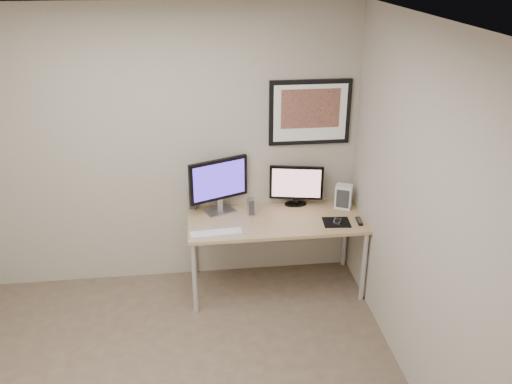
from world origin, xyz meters
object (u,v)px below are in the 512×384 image
at_px(monitor_large, 219,184).
at_px(desk, 276,225).
at_px(keyboard, 216,233).
at_px(monitor_tv, 296,185).
at_px(speaker_left, 192,200).
at_px(fan_unit, 344,197).
at_px(framed_art, 310,112).
at_px(speaker_right, 251,206).

bearing_deg(monitor_large, desk, -44.36).
bearing_deg(desk, keyboard, -158.49).
distance_m(monitor_large, keyboard, 0.51).
height_order(monitor_tv, speaker_left, monitor_tv).
xyz_separation_m(keyboard, fan_unit, (1.22, 0.37, 0.11)).
distance_m(desk, fan_unit, 0.71).
bearing_deg(monitor_tv, speaker_left, -170.93).
distance_m(desk, speaker_left, 0.83).
bearing_deg(fan_unit, monitor_large, -157.23).
xyz_separation_m(framed_art, speaker_left, (-1.10, -0.03, -0.80)).
height_order(keyboard, fan_unit, fan_unit).
xyz_separation_m(desk, fan_unit, (0.67, 0.15, 0.18)).
xyz_separation_m(framed_art, keyboard, (-0.91, -0.55, -0.88)).
relative_size(framed_art, speaker_right, 4.49).
bearing_deg(speaker_right, keyboard, -141.51).
xyz_separation_m(monitor_large, speaker_right, (0.29, -0.09, -0.21)).
xyz_separation_m(framed_art, speaker_right, (-0.57, -0.22, -0.81)).
distance_m(speaker_left, keyboard, 0.56).
distance_m(monitor_tv, fan_unit, 0.46).
height_order(framed_art, speaker_left, framed_art).
bearing_deg(framed_art, speaker_right, -158.71).
relative_size(desk, keyboard, 3.43).
relative_size(monitor_large, fan_unit, 2.36).
xyz_separation_m(speaker_left, keyboard, (0.20, -0.52, -0.08)).
xyz_separation_m(speaker_left, fan_unit, (1.42, -0.15, 0.02)).
xyz_separation_m(desk, monitor_tv, (0.23, 0.27, 0.28)).
relative_size(monitor_tv, fan_unit, 2.18).
relative_size(speaker_left, speaker_right, 1.10).
height_order(monitor_large, speaker_left, monitor_large).
height_order(desk, keyboard, keyboard).
distance_m(monitor_tv, speaker_left, 0.99).
xyz_separation_m(monitor_tv, speaker_right, (-0.45, -0.16, -0.13)).
bearing_deg(keyboard, monitor_tv, 27.02).
relative_size(monitor_large, monitor_tv, 1.08).
bearing_deg(desk, framed_art, 43.46).
bearing_deg(speaker_left, desk, -27.20).
xyz_separation_m(monitor_large, keyboard, (-0.05, -0.42, -0.28)).
bearing_deg(monitor_tv, fan_unit, -3.24).
xyz_separation_m(monitor_tv, speaker_left, (-0.99, 0.04, -0.12)).
distance_m(framed_art, monitor_large, 1.05).
relative_size(speaker_left, fan_unit, 0.80).
xyz_separation_m(desk, monitor_large, (-0.50, 0.20, 0.36)).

